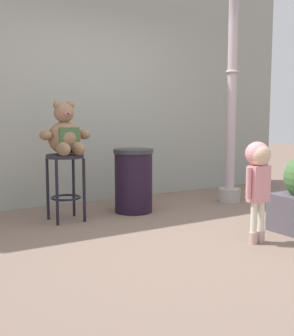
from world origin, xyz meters
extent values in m
plane|color=#7A6457|center=(0.00, 0.00, 0.00)|extent=(24.00, 24.00, 0.00)
cube|color=#96998F|center=(0.00, 2.17, 1.89)|extent=(6.77, 0.30, 3.79)
cylinder|color=#23212B|center=(-0.59, 1.19, 0.70)|extent=(0.40, 0.40, 0.04)
cylinder|color=black|center=(-0.74, 1.04, 0.34)|extent=(0.03, 0.03, 0.68)
cylinder|color=black|center=(-0.44, 1.04, 0.34)|extent=(0.03, 0.03, 0.68)
cylinder|color=black|center=(-0.74, 1.34, 0.34)|extent=(0.03, 0.03, 0.68)
cylinder|color=black|center=(-0.44, 1.34, 0.34)|extent=(0.03, 0.03, 0.68)
torus|color=black|center=(-0.59, 1.19, 0.25)|extent=(0.32, 0.32, 0.02)
sphere|color=#856448|center=(-0.59, 1.19, 0.90)|extent=(0.35, 0.35, 0.35)
cube|color=#34572F|center=(-0.59, 1.05, 0.90)|extent=(0.22, 0.03, 0.21)
sphere|color=#856448|center=(-0.59, 1.19, 1.16)|extent=(0.21, 0.21, 0.21)
ellipsoid|color=#8C5653|center=(-0.59, 1.10, 1.15)|extent=(0.09, 0.07, 0.06)
sphere|color=black|center=(-0.59, 1.08, 1.15)|extent=(0.02, 0.02, 0.02)
sphere|color=#856448|center=(-0.66, 1.19, 1.24)|extent=(0.08, 0.08, 0.08)
sphere|color=#856448|center=(-0.51, 1.19, 1.24)|extent=(0.08, 0.08, 0.08)
ellipsoid|color=#856448|center=(-0.80, 1.16, 0.93)|extent=(0.12, 0.20, 0.11)
ellipsoid|color=#856448|center=(-0.38, 1.16, 0.93)|extent=(0.12, 0.20, 0.11)
ellipsoid|color=#856448|center=(-0.67, 1.02, 0.79)|extent=(0.12, 0.30, 0.14)
ellipsoid|color=#856448|center=(-0.51, 1.02, 0.79)|extent=(0.12, 0.30, 0.14)
cylinder|color=#C49E96|center=(0.52, -0.48, 0.05)|extent=(0.07, 0.07, 0.10)
cylinder|color=silver|center=(0.52, -0.48, 0.24)|extent=(0.06, 0.06, 0.27)
cylinder|color=#C49E96|center=(0.61, -0.48, 0.05)|extent=(0.07, 0.07, 0.10)
cylinder|color=silver|center=(0.61, -0.48, 0.24)|extent=(0.06, 0.06, 0.27)
cube|color=pink|center=(0.57, -0.48, 0.53)|extent=(0.19, 0.11, 0.32)
cylinder|color=pink|center=(0.45, -0.48, 0.55)|extent=(0.05, 0.05, 0.27)
cylinder|color=pink|center=(0.69, -0.48, 0.55)|extent=(0.05, 0.05, 0.27)
sphere|color=#D8B293|center=(0.57, -0.48, 0.79)|extent=(0.20, 0.20, 0.20)
sphere|color=pink|center=(0.57, -0.45, 0.80)|extent=(0.21, 0.21, 0.21)
cylinder|color=black|center=(0.24, 1.18, 0.35)|extent=(0.44, 0.44, 0.70)
cylinder|color=#2D2D33|center=(0.24, 1.18, 0.72)|extent=(0.47, 0.47, 0.05)
cylinder|color=#A49E95|center=(1.62, 1.04, 0.09)|extent=(0.29, 0.29, 0.18)
cylinder|color=#B39EA5|center=(1.62, 1.04, 1.55)|extent=(0.12, 0.12, 2.73)
torus|color=#ADA89E|center=(1.62, 1.04, 1.68)|extent=(0.17, 0.17, 0.04)
camera|label=1|loc=(-2.19, -3.12, 1.12)|focal=45.56mm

